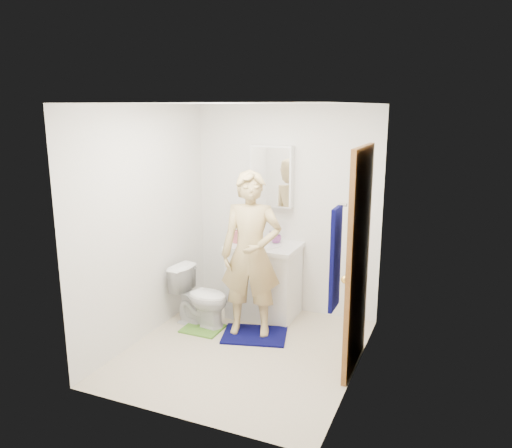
{
  "coord_description": "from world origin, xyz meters",
  "views": [
    {
      "loc": [
        1.88,
        -4.13,
        2.38
      ],
      "look_at": [
        0.03,
        0.25,
        1.25
      ],
      "focal_mm": 35.0,
      "sensor_mm": 36.0,
      "label": 1
    }
  ],
  "objects_px": {
    "toilet": "(201,297)",
    "medicine_cabinet": "(272,176)",
    "towel": "(335,259)",
    "soap_dispenser": "(238,234)",
    "toothbrush_cup": "(276,239)",
    "vanity_cabinet": "(264,282)",
    "man": "(251,254)"
  },
  "relations": [
    {
      "from": "toilet",
      "to": "medicine_cabinet",
      "type": "bearing_deg",
      "value": -28.77
    },
    {
      "from": "soap_dispenser",
      "to": "man",
      "type": "distance_m",
      "value": 0.6
    },
    {
      "from": "soap_dispenser",
      "to": "medicine_cabinet",
      "type": "bearing_deg",
      "value": 42.35
    },
    {
      "from": "medicine_cabinet",
      "to": "toilet",
      "type": "relative_size",
      "value": 1.06
    },
    {
      "from": "towel",
      "to": "toilet",
      "type": "distance_m",
      "value": 2.17
    },
    {
      "from": "toothbrush_cup",
      "to": "soap_dispenser",
      "type": "bearing_deg",
      "value": -158.63
    },
    {
      "from": "vanity_cabinet",
      "to": "towel",
      "type": "xyz_separation_m",
      "value": [
        1.18,
        -1.48,
        0.85
      ]
    },
    {
      "from": "vanity_cabinet",
      "to": "toilet",
      "type": "relative_size",
      "value": 1.21
    },
    {
      "from": "toilet",
      "to": "soap_dispenser",
      "type": "bearing_deg",
      "value": -19.53
    },
    {
      "from": "medicine_cabinet",
      "to": "toothbrush_cup",
      "type": "relative_size",
      "value": 5.82
    },
    {
      "from": "towel",
      "to": "toothbrush_cup",
      "type": "xyz_separation_m",
      "value": [
        -1.08,
        1.59,
        -0.35
      ]
    },
    {
      "from": "soap_dispenser",
      "to": "towel",
      "type": "bearing_deg",
      "value": -44.15
    },
    {
      "from": "medicine_cabinet",
      "to": "soap_dispenser",
      "type": "relative_size",
      "value": 3.37
    },
    {
      "from": "soap_dispenser",
      "to": "vanity_cabinet",
      "type": "bearing_deg",
      "value": 9.18
    },
    {
      "from": "soap_dispenser",
      "to": "toothbrush_cup",
      "type": "distance_m",
      "value": 0.43
    },
    {
      "from": "soap_dispenser",
      "to": "man",
      "type": "relative_size",
      "value": 0.12
    },
    {
      "from": "vanity_cabinet",
      "to": "man",
      "type": "height_order",
      "value": "man"
    },
    {
      "from": "soap_dispenser",
      "to": "toilet",
      "type": "bearing_deg",
      "value": -116.12
    },
    {
      "from": "vanity_cabinet",
      "to": "medicine_cabinet",
      "type": "xyz_separation_m",
      "value": [
        0.0,
        0.22,
        1.2
      ]
    },
    {
      "from": "toilet",
      "to": "man",
      "type": "height_order",
      "value": "man"
    },
    {
      "from": "toothbrush_cup",
      "to": "towel",
      "type": "bearing_deg",
      "value": -55.88
    },
    {
      "from": "medicine_cabinet",
      "to": "man",
      "type": "xyz_separation_m",
      "value": [
        0.06,
        -0.75,
        -0.71
      ]
    },
    {
      "from": "vanity_cabinet",
      "to": "soap_dispenser",
      "type": "height_order",
      "value": "soap_dispenser"
    },
    {
      "from": "man",
      "to": "toothbrush_cup",
      "type": "bearing_deg",
      "value": 72.59
    },
    {
      "from": "vanity_cabinet",
      "to": "soap_dispenser",
      "type": "distance_m",
      "value": 0.63
    },
    {
      "from": "vanity_cabinet",
      "to": "man",
      "type": "relative_size",
      "value": 0.46
    },
    {
      "from": "vanity_cabinet",
      "to": "towel",
      "type": "bearing_deg",
      "value": -51.53
    },
    {
      "from": "soap_dispenser",
      "to": "toothbrush_cup",
      "type": "relative_size",
      "value": 1.73
    },
    {
      "from": "medicine_cabinet",
      "to": "towel",
      "type": "bearing_deg",
      "value": -55.39
    },
    {
      "from": "towel",
      "to": "toothbrush_cup",
      "type": "relative_size",
      "value": 6.66
    },
    {
      "from": "towel",
      "to": "man",
      "type": "relative_size",
      "value": 0.46
    },
    {
      "from": "towel",
      "to": "medicine_cabinet",
      "type": "bearing_deg",
      "value": 124.61
    }
  ]
}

